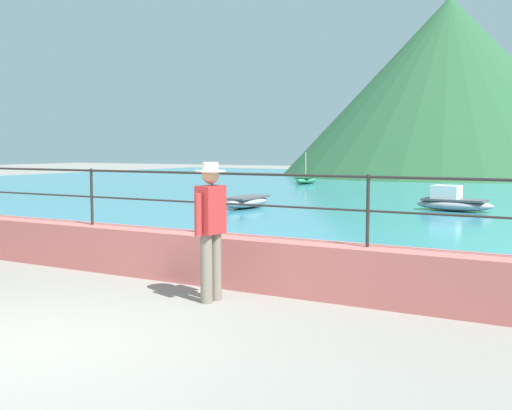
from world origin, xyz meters
TOP-DOWN VIEW (x-y plane):
  - ground_plane at (0.00, 0.00)m, footprint 120.00×120.00m
  - promenade_wall at (0.00, 3.20)m, footprint 20.00×0.56m
  - railing at (0.00, 3.20)m, footprint 18.44×0.04m
  - lake_water at (0.00, 25.84)m, footprint 64.00×44.32m
  - hill_main at (-5.17, 41.92)m, footprint 23.84×23.84m
  - hill_secondary at (-1.92, 44.32)m, footprint 21.87×21.87m
  - person_walking at (0.58, 2.29)m, footprint 0.38×0.57m
  - boat_0 at (-4.99, 12.74)m, footprint 0.95×2.32m
  - boat_1 at (-9.15, 26.28)m, footprint 1.17×2.39m
  - boat_2 at (0.93, 14.91)m, footprint 2.37×1.11m

SIDE VIEW (x-z plane):
  - ground_plane at x=0.00m, z-range 0.00..0.00m
  - lake_water at x=0.00m, z-range 0.00..0.06m
  - boat_0 at x=-4.99m, z-range 0.08..0.44m
  - boat_1 at x=-9.15m, z-range -0.58..1.10m
  - boat_2 at x=0.93m, z-range -0.05..0.71m
  - promenade_wall at x=0.00m, z-range 0.00..0.70m
  - person_walking at x=0.58m, z-range 0.10..1.85m
  - railing at x=0.00m, z-range 0.89..1.79m
  - hill_secondary at x=-1.92m, z-range 0.00..5.98m
  - hill_main at x=-5.17m, z-range 0.00..12.77m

